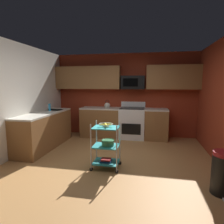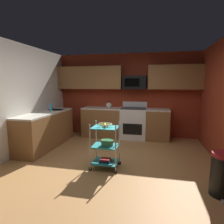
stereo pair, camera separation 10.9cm
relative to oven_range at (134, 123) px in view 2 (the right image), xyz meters
The scene contains 14 objects.
floor 2.18m from the oven_range, 97.29° to the right, with size 4.40×4.80×0.04m, color #A87542.
wall_back 0.92m from the oven_range, 129.53° to the left, with size 4.52×0.06×2.60m, color maroon.
wall_left 3.37m from the oven_range, 139.91° to the right, with size 0.06×4.80×2.60m, color silver.
counter_run 1.25m from the oven_range, 152.26° to the right, with size 3.53×2.65×0.92m.
oven_range is the anchor object (origin of this frame).
upper_cabinets 1.42m from the oven_range, 158.26° to the left, with size 4.40×0.33×0.70m.
microwave 1.23m from the oven_range, 90.26° to the left, with size 0.70×0.39×0.40m.
rolling_cart 2.30m from the oven_range, 97.66° to the right, with size 0.56×0.42×0.91m.
fruit_bowl 2.34m from the oven_range, 97.66° to the right, with size 0.27×0.27×0.07m.
mixing_bowl_large 2.30m from the oven_range, 96.81° to the right, with size 0.25×0.25×0.11m.
book_stack 2.32m from the oven_range, 97.66° to the right, with size 0.23×0.19×0.06m.
kettle 0.94m from the oven_range, behind, with size 0.21×0.18×0.26m.
dish_soap_bottle 2.46m from the oven_range, 155.90° to the right, with size 0.06×0.06×0.20m, color #2D8CBF.
trash_can 3.28m from the oven_range, 60.14° to the right, with size 0.34×0.42×0.66m.
Camera 2 is at (0.89, -3.74, 1.66)m, focal length 31.15 mm.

